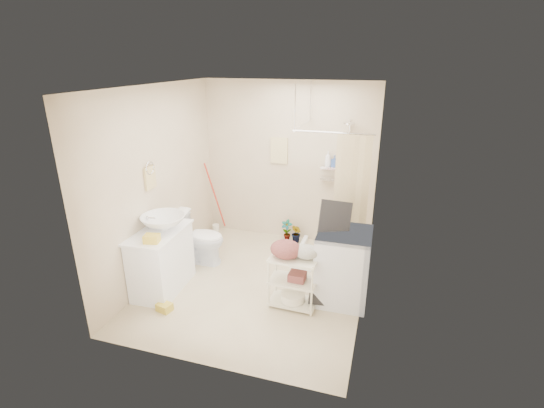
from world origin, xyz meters
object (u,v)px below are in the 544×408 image
Objects in this scene: vanity at (162,260)px; washing_machine at (343,266)px; toilet at (199,237)px; laundry_rack at (293,277)px.

vanity is 1.02× the size of washing_machine.
toilet is at bearing 169.59° from washing_machine.
laundry_rack is (-0.55, -0.32, -0.07)m from washing_machine.
washing_machine reaches higher than vanity.
washing_machine is 1.18× the size of laundry_rack.
laundry_rack reaches higher than toilet.
toilet is 1.77m from laundry_rack.
vanity is at bearing -169.72° from washing_machine.
washing_machine is (2.18, -0.37, 0.07)m from toilet.
vanity is 0.83m from toilet.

